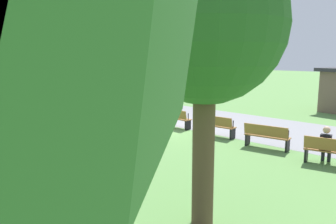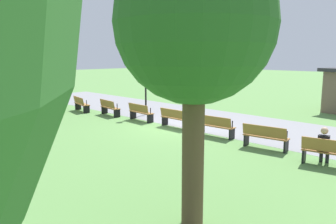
{
  "view_description": "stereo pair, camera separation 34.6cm",
  "coord_description": "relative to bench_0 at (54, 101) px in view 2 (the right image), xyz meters",
  "views": [
    {
      "loc": [
        10.38,
        -11.35,
        3.35
      ],
      "look_at": [
        0.0,
        -0.53,
        0.8
      ],
      "focal_mm": 35.8,
      "sensor_mm": 36.0,
      "label": 1
    },
    {
      "loc": [
        10.63,
        -11.1,
        3.35
      ],
      "look_at": [
        0.0,
        -0.53,
        0.8
      ],
      "focal_mm": 35.8,
      "sensor_mm": 36.0,
      "label": 2
    }
  ],
  "objects": [
    {
      "name": "ground_plane",
      "position": [
        9.52,
        1.33,
        -0.47
      ],
      "size": [
        120.0,
        120.0,
        0.0
      ],
      "primitive_type": "plane",
      "color": "#5B8C47"
    },
    {
      "name": "path_paving",
      "position": [
        9.52,
        4.07,
        -0.46
      ],
      "size": [
        33.64,
        5.33,
        0.01
      ],
      "primitive_type": "cube",
      "color": "gray",
      "rests_on": "ground"
    },
    {
      "name": "bench_0",
      "position": [
        0.0,
        0.0,
        0.0
      ],
      "size": [
        1.67,
        0.88,
        0.89
      ],
      "rotation": [
        0.0,
        0.0,
        -0.26
      ],
      "color": "#996633",
      "rests_on": "ground"
    },
    {
      "name": "bench_1",
      "position": [
        2.34,
        0.55,
        0.0
      ],
      "size": [
        1.67,
        0.78,
        0.89
      ],
      "rotation": [
        0.0,
        0.0,
        -0.2
      ],
      "color": "#996633",
      "rests_on": "ground"
    },
    {
      "name": "bench_2",
      "position": [
        4.72,
        0.95,
        0.0
      ],
      "size": [
        1.65,
        0.68,
        0.89
      ],
      "rotation": [
        0.0,
        0.0,
        -0.13
      ],
      "color": "#996633",
      "rests_on": "ground"
    },
    {
      "name": "bench_3",
      "position": [
        7.12,
        1.18,
        0.0
      ],
      "size": [
        1.63,
        0.58,
        0.89
      ],
      "rotation": [
        0.0,
        0.0,
        -0.07
      ],
      "color": "#996633",
      "rests_on": "ground"
    },
    {
      "name": "bench_4",
      "position": [
        9.52,
        1.26,
        0.0
      ],
      "size": [
        1.61,
        0.47,
        0.89
      ],
      "color": "#996633",
      "rests_on": "ground"
    },
    {
      "name": "bench_5",
      "position": [
        11.93,
        1.18,
        0.0
      ],
      "size": [
        1.63,
        0.58,
        0.89
      ],
      "rotation": [
        0.0,
        0.0,
        0.07
      ],
      "color": "#996633",
      "rests_on": "ground"
    },
    {
      "name": "bench_6",
      "position": [
        14.33,
        0.95,
        0.0
      ],
      "size": [
        1.65,
        0.68,
        0.89
      ],
      "rotation": [
        0.0,
        0.0,
        0.13
      ],
      "color": "#996633",
      "rests_on": "ground"
    },
    {
      "name": "bench_7",
      "position": [
        16.7,
        0.55,
        0.0
      ],
      "size": [
        1.67,
        0.78,
        0.89
      ],
      "rotation": [
        0.0,
        0.0,
        0.2
      ],
      "color": "#996633",
      "rests_on": "ground"
    },
    {
      "name": "person_seated",
      "position": [
        16.47,
        0.65,
        0.17
      ],
      "size": [
        0.4,
        0.57,
        1.2
      ],
      "rotation": [
        0.0,
        0.0,
        0.2
      ],
      "color": "black",
      "rests_on": "ground"
    },
    {
      "name": "tree_2",
      "position": [
        16.05,
        -5.0,
        3.41
      ],
      "size": [
        2.99,
        2.99,
        5.43
      ],
      "color": "brown",
      "rests_on": "ground"
    },
    {
      "name": "tree_3",
      "position": [
        1.6,
        -3.34,
        3.82
      ],
      "size": [
        3.03,
        3.03,
        5.84
      ],
      "color": "brown",
      "rests_on": "ground"
    },
    {
      "name": "lamp_post",
      "position": [
        5.92,
        2.6,
        2.61
      ],
      "size": [
        0.32,
        0.32,
        4.5
      ],
      "color": "black",
      "rests_on": "ground"
    }
  ]
}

